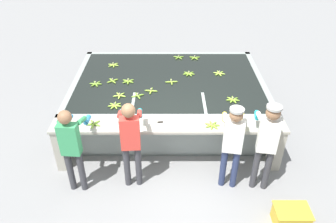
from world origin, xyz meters
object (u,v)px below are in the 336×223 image
Objects in this scene: worker_0 at (71,144)px; banana_bunch_ledge_0 at (93,124)px; banana_bunch_floating_1 at (95,84)px; banana_bunch_floating_10 at (112,81)px; worker_1 at (130,138)px; banana_bunch_floating_2 at (171,82)px; banana_bunch_floating_4 at (178,57)px; banana_bunch_floating_3 at (188,74)px; banana_bunch_ledge_1 at (212,125)px; banana_bunch_floating_8 at (194,58)px; banana_bunch_floating_9 at (113,65)px; banana_bunch_floating_5 at (219,73)px; banana_bunch_floating_0 at (127,81)px; banana_bunch_floating_7 at (114,106)px; knife_0 at (164,122)px; banana_bunch_floating_11 at (119,95)px; worker_2 at (232,140)px; banana_bunch_floating_6 at (137,96)px; worker_3 at (267,139)px; banana_bunch_floating_13 at (232,100)px; banana_bunch_floating_12 at (150,91)px; crate at (290,217)px.

banana_bunch_ledge_0 is at bearing 67.22° from worker_0.
banana_bunch_floating_1 and banana_bunch_floating_10 have the same top height.
banana_bunch_floating_2 is (0.70, 2.07, -0.07)m from worker_1.
banana_bunch_floating_4 is 1.95m from banana_bunch_floating_10.
banana_bunch_floating_3 is 1.00× the size of banana_bunch_ledge_1.
banana_bunch_floating_9 is at bearing -168.18° from banana_bunch_floating_8.
banana_bunch_floating_5 is 2.07m from banana_bunch_ledge_1.
banana_bunch_floating_5 is at bearing -10.13° from banana_bunch_floating_9.
banana_bunch_floating_5 is at bearing 43.11° from worker_0.
banana_bunch_floating_4 is at bearing 100.04° from banana_bunch_ledge_1.
banana_bunch_floating_3 is 2.68m from banana_bunch_ledge_0.
banana_bunch_floating_0 and banana_bunch_floating_7 have the same top height.
banana_bunch_floating_5 is at bearing 56.85° from knife_0.
banana_bunch_floating_3 is 1.76m from banana_bunch_floating_11.
worker_2 is 5.85× the size of banana_bunch_floating_9.
banana_bunch_floating_4 is 1.02× the size of banana_bunch_floating_6.
banana_bunch_floating_5 is at bearing 24.54° from banana_bunch_floating_11.
knife_0 is at bearing 159.23° from worker_3.
banana_bunch_floating_0 is 1.00× the size of banana_bunch_floating_2.
banana_bunch_floating_10 is (-2.84, 2.19, -0.09)m from worker_3.
worker_2 is (1.69, -0.03, -0.03)m from worker_1.
banana_bunch_floating_1 is at bearing 99.07° from banana_bunch_ledge_0.
banana_bunch_floating_3 and banana_bunch_floating_9 have the same top height.
banana_bunch_floating_0 and banana_bunch_floating_10 have the same top height.
banana_bunch_floating_13 is (0.12, -1.15, -0.00)m from banana_bunch_floating_5.
worker_3 is 6.08× the size of banana_bunch_floating_12.
banana_bunch_floating_2 is at bearing -31.44° from banana_bunch_floating_9.
worker_3 is 6.10× the size of banana_bunch_floating_0.
worker_1 is 1.70m from banana_bunch_floating_12.
worker_3 reaches higher than worker_2.
banana_bunch_floating_0 is 0.62m from banana_bunch_floating_11.
banana_bunch_floating_1 is at bearing -104.96° from banana_bunch_floating_9.
worker_0 is 3.78m from banana_bunch_floating_5.
crate is (1.66, -4.27, -0.79)m from banana_bunch_floating_4.
banana_bunch_floating_8 is (-0.95, 3.41, -0.10)m from worker_3.
banana_bunch_ledge_1 reaches higher than banana_bunch_floating_0.
banana_bunch_floating_6 and banana_bunch_floating_10 have the same top height.
banana_bunch_floating_11 is (0.59, 1.59, -0.03)m from worker_0.
banana_bunch_floating_2 is 1.40m from banana_bunch_floating_8.
banana_bunch_floating_7 and banana_bunch_floating_13 have the same top height.
worker_1 is 6.06× the size of banana_bunch_floating_9.
worker_1 reaches higher than banana_bunch_floating_6.
banana_bunch_floating_0 is at bearing 139.01° from worker_3.
banana_bunch_ledge_1 is at bearing 130.35° from crate.
banana_bunch_floating_0 is 0.94m from banana_bunch_floating_9.
worker_1 reaches higher than banana_bunch_floating_10.
banana_bunch_floating_7 is at bearing -81.23° from banana_bunch_floating_9.
worker_1 reaches higher than banana_bunch_floating_9.
crate is (2.55, -0.90, -0.86)m from worker_1.
worker_2 is 5.87× the size of banana_bunch_floating_13.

